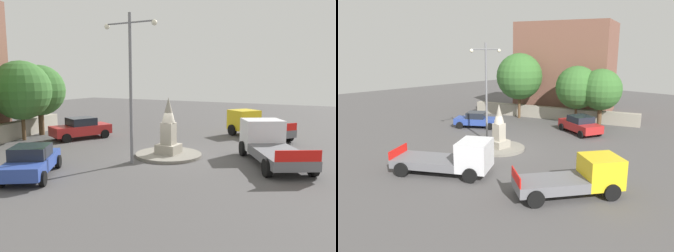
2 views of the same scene
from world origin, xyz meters
TOP-DOWN VIEW (x-y plane):
  - ground_plane at (0.00, 0.00)m, footprint 80.00×80.00m
  - traffic_island at (0.00, 0.00)m, footprint 3.77×3.77m
  - monument at (0.00, 0.00)m, footprint 1.19×1.19m
  - streetlamp at (-0.95, -2.30)m, footprint 3.11×0.28m
  - car_blue_far_side at (-3.55, -6.45)m, footprint 3.65×4.30m
  - car_red_passing at (-8.23, 1.78)m, footprint 3.35×4.55m
  - truck_yellow_near_island at (2.72, 8.36)m, footprint 5.45×4.65m
  - truck_white_parked_left at (5.27, 1.59)m, footprint 4.78×6.04m
  - stone_boundary_wall at (-11.47, -3.67)m, footprint 6.02×16.96m
  - corner_building at (-16.44, -5.26)m, footprint 10.22×12.03m
  - tree_near_wall at (-9.53, -6.43)m, footprint 4.78×4.78m
  - tree_mid_cluster at (-12.08, 1.54)m, footprint 3.88×3.88m
  - tree_far_corner at (-11.38, -0.64)m, footprint 4.15×4.15m

SIDE VIEW (x-z plane):
  - ground_plane at x=0.00m, z-range 0.00..0.00m
  - traffic_island at x=0.00m, z-range 0.00..0.17m
  - stone_boundary_wall at x=-11.47m, z-range 0.00..1.24m
  - car_blue_far_side at x=-3.55m, z-range 0.01..1.45m
  - car_red_passing at x=-8.23m, z-range 0.01..1.56m
  - truck_yellow_near_island at x=2.72m, z-range -0.03..1.91m
  - truck_white_parked_left at x=5.27m, z-range -0.07..2.03m
  - monument at x=0.00m, z-range -0.08..3.12m
  - tree_mid_cluster at x=-12.08m, z-range 0.75..6.15m
  - tree_far_corner at x=-11.38m, z-range 0.73..6.36m
  - tree_near_wall at x=-9.53m, z-range 0.99..7.77m
  - streetlamp at x=-0.95m, z-range 0.79..8.43m
  - corner_building at x=-16.44m, z-range 0.00..10.07m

